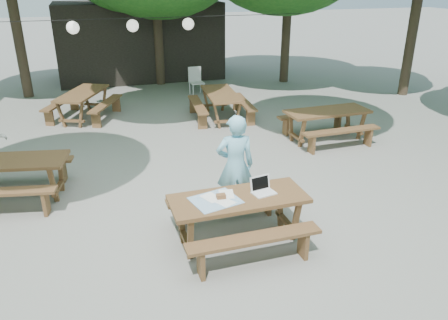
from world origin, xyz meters
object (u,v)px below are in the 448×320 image
object	(u,v)px
picnic_table_nw	(10,179)
plastic_chair	(197,87)
woman	(235,166)
main_picnic_table	(238,219)

from	to	relation	value
picnic_table_nw	plastic_chair	size ratio (longest dim) A/B	2.42
woman	picnic_table_nw	bearing A→B (deg)	-16.12
main_picnic_table	plastic_chair	distance (m)	8.87
main_picnic_table	plastic_chair	xyz separation A→B (m)	(1.59, 8.73, -0.13)
woman	plastic_chair	bearing A→B (deg)	-91.09
main_picnic_table	plastic_chair	bearing A→B (deg)	79.68
picnic_table_nw	main_picnic_table	bearing A→B (deg)	-25.27
main_picnic_table	woman	bearing A→B (deg)	74.29
plastic_chair	woman	bearing A→B (deg)	-103.73
main_picnic_table	plastic_chair	world-z (taller)	plastic_chair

